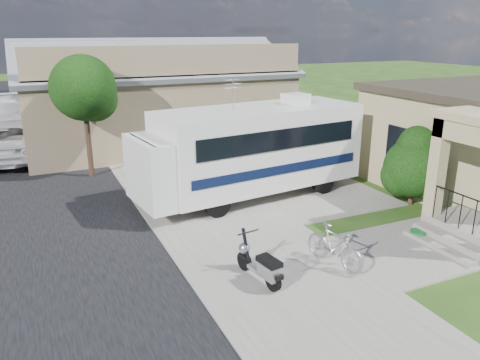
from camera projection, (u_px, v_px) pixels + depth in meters
name	position (u px, v px, depth m)	size (l,w,h in m)	color
ground	(300.00, 254.00, 11.75)	(120.00, 120.00, 0.00)	#1A3A0F
sidewalk_slab	(156.00, 161.00, 20.00)	(4.00, 80.00, 0.06)	slate
driveway_slab	(268.00, 192.00, 16.24)	(7.00, 6.00, 0.05)	slate
walk_slab	(419.00, 247.00, 12.07)	(4.00, 3.00, 0.05)	slate
warehouse	(153.00, 102.00, 23.23)	(12.50, 8.40, 5.04)	#78684B
street_tree_a	(86.00, 91.00, 17.12)	(2.44, 2.40, 4.58)	black
street_tree_b	(62.00, 68.00, 25.73)	(2.44, 2.40, 4.73)	black
street_tree_c	(51.00, 63.00, 33.61)	(2.44, 2.40, 4.42)	black
motorhome	(251.00, 148.00, 15.33)	(7.89, 3.30, 3.93)	silver
shrub	(414.00, 165.00, 14.80)	(2.10, 2.00, 2.58)	black
scooter	(261.00, 265.00, 10.23)	(0.61, 1.57, 1.03)	black
bicycle	(334.00, 249.00, 10.93)	(0.47, 1.67, 1.00)	#99989F
pickup_truck	(18.00, 139.00, 20.37)	(2.83, 6.15, 1.71)	white
van	(17.00, 114.00, 26.09)	(2.60, 6.39, 1.86)	white
garden_hose	(418.00, 235.00, 12.61)	(0.43, 0.43, 0.19)	#125E26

